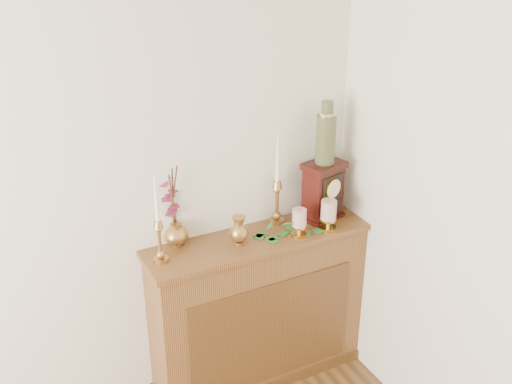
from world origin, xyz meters
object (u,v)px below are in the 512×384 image
ginger_jar (171,207)px  candlestick_left (159,234)px  mantel_clock (323,191)px  bud_vase (239,231)px  candlestick_center (277,195)px  ceramic_vase (326,136)px

ginger_jar → candlestick_left: bearing=-129.0°
mantel_clock → ginger_jar: bearing=158.3°
mantel_clock → bud_vase: bearing=172.2°
candlestick_center → ginger_jar: candlestick_center is taller
candlestick_center → mantel_clock: (0.25, -0.07, -0.01)m
ginger_jar → ceramic_vase: ceramic_vase is taller
candlestick_left → ginger_jar: 0.19m
mantel_clock → candlestick_left: bearing=168.0°
bud_vase → mantel_clock: bearing=5.9°
ceramic_vase → candlestick_center: bearing=166.0°
candlestick_left → ginger_jar: candlestick_left is taller
bud_vase → ginger_jar: size_ratio=0.35×
bud_vase → ceramic_vase: (0.54, 0.06, 0.40)m
candlestick_center → mantel_clock: candlestick_center is taller
candlestick_center → bud_vase: candlestick_center is taller
candlestick_left → ginger_jar: size_ratio=1.01×
candlestick_center → mantel_clock: size_ratio=1.56×
candlestick_left → mantel_clock: size_ratio=1.40×
bud_vase → ceramic_vase: ceramic_vase is taller
mantel_clock → ceramic_vase: size_ratio=0.97×
bud_vase → mantel_clock: (0.54, 0.06, 0.08)m
candlestick_left → bud_vase: size_ratio=2.89×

